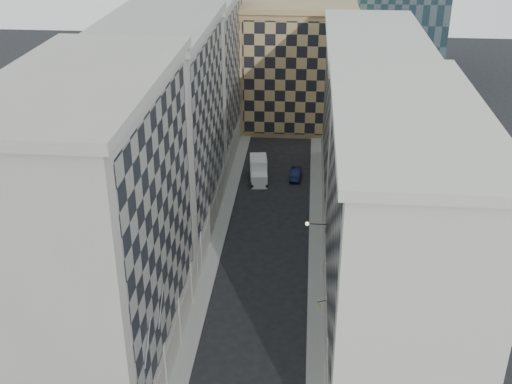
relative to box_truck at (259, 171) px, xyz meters
The scene contains 13 objects.
sidewalk_west 16.59m from the box_truck, 100.92° to the right, with size 1.50×100.00×0.15m, color gray.
sidewalk_east 17.88m from the box_truck, 65.61° to the right, with size 1.50×100.00×0.15m, color gray.
bldg_left_a 37.83m from the box_truck, 103.96° to the right, with size 10.80×22.80×23.70m.
bldg_left_b 18.82m from the box_truck, 123.49° to the right, with size 10.80×22.80×22.70m.
bldg_left_c 15.66m from the box_truck, 135.04° to the left, with size 10.80×22.80×21.70m.
bldg_right_a 35.04m from the box_truck, 67.42° to the right, with size 10.80×26.80×20.70m.
bldg_right_b 16.17m from the box_truck, 18.08° to the right, with size 10.80×28.80×19.70m.
tan_block 23.51m from the box_truck, 79.24° to the left, with size 16.80×14.80×18.80m.
flagpoles_left 40.99m from the box_truck, 95.37° to the right, with size 0.10×6.33×2.33m.
bracket_lamp 23.70m from the box_truck, 73.73° to the right, with size 1.98×0.36×0.36m.
box_truck is the anchor object (origin of this frame).
dark_car 4.79m from the box_truck, ahead, with size 1.31×3.77×1.24m, color #0E1234.
shop_sign 32.47m from the box_truck, 76.54° to the right, with size 0.82×0.72×0.83m.
Camera 1 is at (3.87, -28.05, 35.18)m, focal length 45.00 mm.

